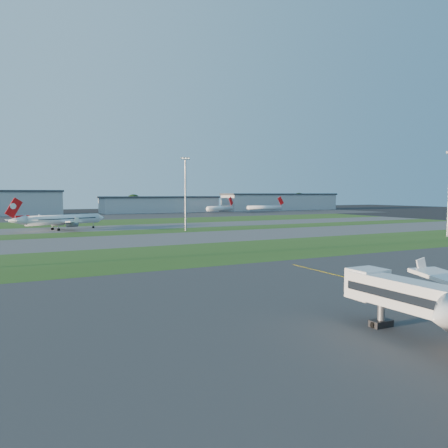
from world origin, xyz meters
TOP-DOWN VIEW (x-y plane):
  - ground at (0.00, 0.00)m, footprint 700.00×700.00m
  - apron_near at (0.00, 0.00)m, footprint 300.00×70.00m
  - grass_strip_a at (0.00, 52.00)m, footprint 300.00×34.00m
  - taxiway_a at (0.00, 85.00)m, footprint 300.00×32.00m
  - grass_strip_b at (0.00, 110.00)m, footprint 300.00×18.00m
  - taxiway_b at (0.00, 132.00)m, footprint 300.00×26.00m
  - grass_strip_c at (0.00, 165.00)m, footprint 300.00×40.00m
  - apron_far at (0.00, 225.00)m, footprint 400.00×80.00m
  - yellow_line at (5.00, 0.00)m, footprint 0.25×60.00m
  - airliner_taxiing at (-23.38, 130.34)m, footprint 32.27×27.31m
  - mini_jet_near at (87.09, 226.40)m, footprint 26.23×14.72m
  - mini_jet_far at (120.30, 223.29)m, footprint 28.64×5.25m
  - light_mast_centre at (15.00, 108.00)m, footprint 3.20×0.70m
  - hangar_east at (55.00, 255.00)m, footprint 81.60×23.00m
  - hangar_far_east at (155.00, 255.00)m, footprint 96.90×23.00m
  - tree_mid_west at (-20.00, 266.00)m, footprint 9.90×9.90m
  - tree_mid_east at (40.00, 269.00)m, footprint 11.55×11.55m
  - tree_east at (115.00, 267.00)m, footprint 10.45×10.45m
  - tree_far_east at (185.00, 271.00)m, footprint 12.65×12.65m

SIDE VIEW (x-z plane):
  - ground at x=0.00m, z-range 0.00..0.00m
  - yellow_line at x=5.00m, z-range -0.01..0.01m
  - apron_near at x=0.00m, z-range 0.00..0.01m
  - grass_strip_a at x=0.00m, z-range 0.00..0.01m
  - taxiway_a at x=0.00m, z-range 0.00..0.01m
  - grass_strip_b at x=0.00m, z-range 0.00..0.01m
  - taxiway_b at x=0.00m, z-range 0.00..0.01m
  - grass_strip_c at x=0.00m, z-range 0.00..0.01m
  - apron_far at x=0.00m, z-range 0.00..0.01m
  - mini_jet_near at x=87.09m, z-range -1.46..8.02m
  - mini_jet_far at x=120.30m, z-range -1.46..8.02m
  - airliner_taxiing at x=-23.38m, z-range -1.57..8.96m
  - hangar_east at x=55.00m, z-range 0.04..11.24m
  - tree_mid_west at x=-20.00m, z-range 0.44..11.24m
  - tree_east at x=115.00m, z-range 0.46..11.86m
  - hangar_far_east at x=155.00m, z-range 0.04..13.24m
  - tree_mid_east at x=40.00m, z-range 0.51..13.11m
  - tree_far_east at x=185.00m, z-range 0.56..14.36m
  - light_mast_centre at x=15.00m, z-range 1.91..27.71m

